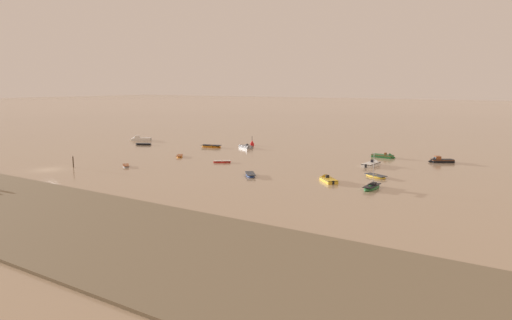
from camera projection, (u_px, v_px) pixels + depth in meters
ground_plane at (48, 170)px, 75.64m from camera, size 800.00×800.00×0.00m
sailboat_moored_0 at (372, 187)px, 61.80m from camera, size 1.42×4.45×4.97m
rowboat_moored_0 at (250, 175)px, 70.48m from camera, size 3.48×3.75×0.60m
rowboat_moored_1 at (211, 146)px, 102.49m from camera, size 4.82×2.68×0.72m
motorboat_moored_0 at (373, 164)px, 79.41m from camera, size 2.00×4.87×1.63m
rowboat_moored_2 at (180, 156)px, 89.00m from camera, size 2.61×3.09×0.48m
rowboat_moored_3 at (143, 144)px, 106.43m from camera, size 3.77×2.79×0.57m
rowboat_moored_4 at (222, 162)px, 82.64m from camera, size 3.18×2.72×0.50m
motorboat_moored_1 at (439, 161)px, 82.68m from camera, size 4.52×3.69×1.67m
motorboat_moored_2 at (327, 180)px, 66.71m from camera, size 3.98×3.96×1.43m
rowboat_moored_5 at (376, 176)px, 69.37m from camera, size 3.94×2.74×0.59m
motorboat_moored_3 at (386, 157)px, 87.82m from camera, size 4.61×1.86×1.54m
rowboat_moored_6 at (126, 166)px, 78.40m from camera, size 2.86×2.58×0.45m
motorboat_moored_4 at (247, 147)px, 100.90m from camera, size 4.53×3.20×1.48m
motorboat_moored_5 at (139, 139)px, 114.68m from camera, size 4.97×4.74×1.94m
channel_buoy at (252, 144)px, 105.38m from camera, size 0.90×0.90×2.30m
mooring_post_near at (73, 162)px, 77.54m from camera, size 0.22×0.22×2.14m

